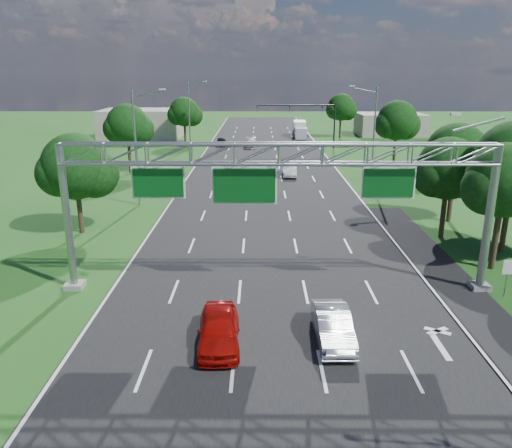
{
  "coord_description": "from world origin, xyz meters",
  "views": [
    {
      "loc": [
        -0.77,
        -13.48,
        11.55
      ],
      "look_at": [
        -0.91,
        14.4,
        3.0
      ],
      "focal_mm": 35.0,
      "sensor_mm": 36.0,
      "label": 1
    }
  ],
  "objects_px": {
    "regulatory_sign": "(508,270)",
    "silver_sedan": "(333,326)",
    "traffic_signal": "(312,115)",
    "red_coupe": "(219,329)",
    "box_truck": "(300,129)",
    "sign_gantry": "(280,166)"
  },
  "relations": [
    {
      "from": "sign_gantry",
      "to": "traffic_signal",
      "type": "bearing_deg",
      "value": 82.32
    },
    {
      "from": "silver_sedan",
      "to": "sign_gantry",
      "type": "bearing_deg",
      "value": 110.85
    },
    {
      "from": "sign_gantry",
      "to": "box_truck",
      "type": "bearing_deg",
      "value": 84.5
    },
    {
      "from": "regulatory_sign",
      "to": "silver_sedan",
      "type": "distance_m",
      "value": 10.89
    },
    {
      "from": "traffic_signal",
      "to": "box_truck",
      "type": "xyz_separation_m",
      "value": [
        -0.69,
        14.04,
        -3.82
      ]
    },
    {
      "from": "red_coupe",
      "to": "silver_sedan",
      "type": "xyz_separation_m",
      "value": [
        5.05,
        0.41,
        -0.05
      ]
    },
    {
      "from": "sign_gantry",
      "to": "red_coupe",
      "type": "xyz_separation_m",
      "value": [
        -2.83,
        -6.01,
        -6.13
      ]
    },
    {
      "from": "regulatory_sign",
      "to": "traffic_signal",
      "type": "bearing_deg",
      "value": 95.2
    },
    {
      "from": "sign_gantry",
      "to": "red_coupe",
      "type": "relative_size",
      "value": 5.25
    },
    {
      "from": "traffic_signal",
      "to": "silver_sedan",
      "type": "height_order",
      "value": "traffic_signal"
    },
    {
      "from": "traffic_signal",
      "to": "box_truck",
      "type": "height_order",
      "value": "traffic_signal"
    },
    {
      "from": "sign_gantry",
      "to": "box_truck",
      "type": "xyz_separation_m",
      "value": [
        6.46,
        67.04,
        -5.54
      ]
    },
    {
      "from": "traffic_signal",
      "to": "red_coupe",
      "type": "height_order",
      "value": "traffic_signal"
    },
    {
      "from": "red_coupe",
      "to": "box_truck",
      "type": "bearing_deg",
      "value": 79.57
    },
    {
      "from": "traffic_signal",
      "to": "silver_sedan",
      "type": "bearing_deg",
      "value": -94.81
    },
    {
      "from": "regulatory_sign",
      "to": "traffic_signal",
      "type": "xyz_separation_m",
      "value": [
        -4.92,
        54.02,
        3.66
      ]
    },
    {
      "from": "regulatory_sign",
      "to": "box_truck",
      "type": "distance_m",
      "value": 68.3
    },
    {
      "from": "red_coupe",
      "to": "silver_sedan",
      "type": "distance_m",
      "value": 5.07
    },
    {
      "from": "box_truck",
      "to": "silver_sedan",
      "type": "bearing_deg",
      "value": -90.38
    },
    {
      "from": "regulatory_sign",
      "to": "red_coupe",
      "type": "height_order",
      "value": "regulatory_sign"
    },
    {
      "from": "traffic_signal",
      "to": "red_coupe",
      "type": "xyz_separation_m",
      "value": [
        -9.98,
        -59.01,
        -4.41
      ]
    },
    {
      "from": "regulatory_sign",
      "to": "red_coupe",
      "type": "distance_m",
      "value": 15.73
    }
  ]
}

